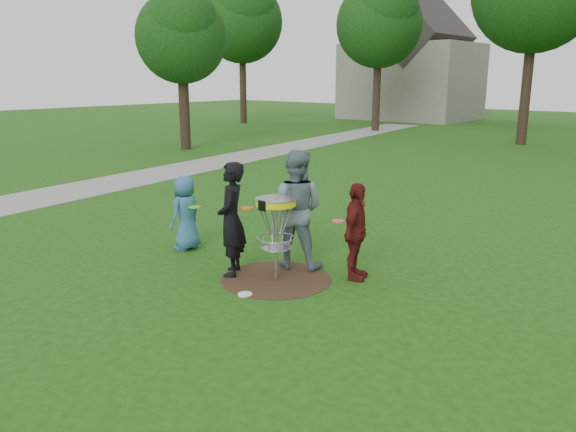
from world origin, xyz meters
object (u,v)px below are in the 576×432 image
Objects in this scene: player_blue at (186,213)px; player_maroon at (356,232)px; player_grey at (295,209)px; player_black at (231,219)px; disc_golf_basket at (276,218)px.

player_maroon is at bearing 94.68° from player_blue.
player_blue is 2.29m from player_grey.
player_black is (1.66, -0.44, 0.23)m from player_blue.
player_maroon is (3.34, 0.68, 0.08)m from player_blue.
player_blue is 0.70× the size of player_grey.
player_black reaches higher than player_maroon.
player_maroon is (1.13, 0.14, -0.22)m from player_grey.
player_maroon is (1.68, 1.11, -0.15)m from player_black.
player_maroon is at bearing 86.83° from player_black.
disc_golf_basket is at bearing 81.96° from player_grey.
disc_golf_basket is (0.17, -0.70, 0.01)m from player_grey.
player_grey reaches higher than player_black.
player_grey is at bearing 103.87° from disc_golf_basket.
player_black reaches higher than disc_golf_basket.
player_blue is 0.89× the size of player_maroon.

